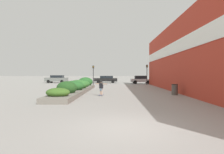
% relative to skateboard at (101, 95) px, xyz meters
% --- Properties ---
extents(ground_plane, '(300.00, 300.00, 0.00)m').
position_rel_skateboard_xyz_m(ground_plane, '(1.69, -9.81, -0.07)').
color(ground_plane, gray).
extents(building_wall_right, '(0.67, 33.85, 7.22)m').
position_rel_skateboard_xyz_m(building_wall_right, '(7.44, 1.82, 3.56)').
color(building_wall_right, '#B23323').
rests_on(building_wall_right, ground_plane).
extents(planter_box, '(2.03, 15.17, 1.40)m').
position_rel_skateboard_xyz_m(planter_box, '(-2.66, 3.40, 0.46)').
color(planter_box, slate).
rests_on(planter_box, ground_plane).
extents(skateboard, '(0.43, 0.58, 0.09)m').
position_rel_skateboard_xyz_m(skateboard, '(0.00, 0.00, 0.00)').
color(skateboard, navy).
rests_on(skateboard, ground_plane).
extents(skateboarder, '(1.01, 0.62, 1.20)m').
position_rel_skateboard_xyz_m(skateboarder, '(-0.00, 0.00, 0.75)').
color(skateboarder, tan).
rests_on(skateboarder, skateboard).
extents(trash_bin, '(0.56, 0.56, 0.95)m').
position_rel_skateboard_xyz_m(trash_bin, '(6.41, 0.88, 0.41)').
color(trash_bin, '#514C47').
rests_on(trash_bin, ground_plane).
extents(car_leftmost, '(4.67, 1.87, 1.43)m').
position_rel_skateboard_xyz_m(car_leftmost, '(-0.74, 23.66, 0.70)').
color(car_leftmost, black).
rests_on(car_leftmost, ground_plane).
extents(car_center_left, '(4.36, 2.06, 1.55)m').
position_rel_skateboard_xyz_m(car_center_left, '(-10.78, 23.58, 0.75)').
color(car_center_left, slate).
rests_on(car_center_left, ground_plane).
extents(car_center_right, '(3.93, 1.98, 1.50)m').
position_rel_skateboard_xyz_m(car_center_right, '(5.92, 20.33, 0.72)').
color(car_center_right, '#BCBCC1').
rests_on(car_center_right, ground_plane).
extents(traffic_light_left, '(0.28, 0.30, 3.24)m').
position_rel_skateboard_xyz_m(traffic_light_left, '(-2.56, 16.87, 2.16)').
color(traffic_light_left, black).
rests_on(traffic_light_left, ground_plane).
extents(traffic_light_right, '(0.28, 0.30, 3.37)m').
position_rel_skateboard_xyz_m(traffic_light_right, '(6.50, 17.01, 2.24)').
color(traffic_light_right, black).
rests_on(traffic_light_right, ground_plane).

